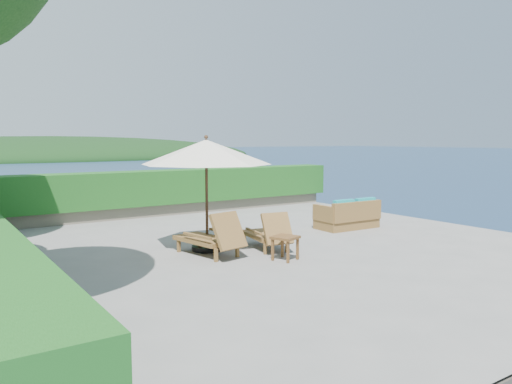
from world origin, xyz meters
TOP-DOWN VIEW (x-y plane):
  - ground at (0.00, 0.00)m, footprint 12.00×12.00m
  - foundation at (0.00, 0.00)m, footprint 12.00×12.00m
  - ocean at (0.00, 0.00)m, footprint 600.00×600.00m
  - offshore_island at (25.00, 140.00)m, footprint 126.00×57.60m
  - planter_wall_far at (0.00, 5.60)m, footprint 12.00×0.60m
  - hedge_far at (0.00, 5.60)m, footprint 12.40×0.90m
  - patio_umbrella at (-1.13, 0.49)m, footprint 3.07×3.07m
  - lounge_left at (-1.28, 0.01)m, footprint 0.92×1.65m
  - lounge_right at (-0.04, -0.14)m, footprint 0.82×1.50m
  - side_table at (-0.31, -1.09)m, footprint 0.56×0.56m
  - wicker_loveseat at (3.10, 0.71)m, footprint 1.64×0.87m

SIDE VIEW (x-z plane):
  - offshore_island at x=25.00m, z-range -9.30..3.30m
  - ocean at x=0.00m, z-range -3.00..-3.00m
  - foundation at x=0.00m, z-range -3.05..-0.05m
  - ground at x=0.00m, z-range 0.00..0.00m
  - planter_wall_far at x=0.00m, z-range 0.00..0.36m
  - wicker_loveseat at x=3.10m, z-range -0.09..0.70m
  - lounge_right at x=-0.04m, z-range -0.07..0.75m
  - lounge_left at x=-1.28m, z-range -0.07..0.83m
  - side_table at x=-0.31m, z-range 0.15..0.61m
  - hedge_far at x=0.00m, z-range 0.35..1.35m
  - patio_umbrella at x=-1.13m, z-range 0.82..3.19m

